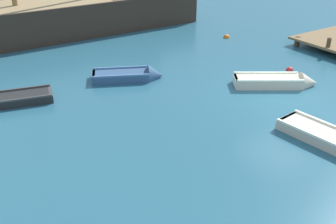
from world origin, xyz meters
name	(u,v)px	position (x,y,z in m)	size (l,w,h in m)	color
ground_plane	(283,99)	(0.00, 0.00, 0.00)	(120.00, 120.00, 0.00)	#285B70
sailing_ship	(71,20)	(-3.34, 13.16, 0.70)	(18.12, 4.05, 12.33)	#38281E
rowboat_far	(333,142)	(-1.26, -3.16, 0.10)	(1.39, 3.21, 1.01)	beige
rowboat_center	(5,102)	(-8.95, 5.26, 0.09)	(3.12, 1.72, 1.02)	black
rowboat_outer_left	(279,83)	(0.79, 0.95, 0.13)	(3.32, 2.60, 0.89)	beige
rowboat_near_dock	(132,77)	(-3.86, 4.84, 0.11)	(3.09, 2.19, 0.99)	#335175
buoy_orange	(227,38)	(3.49, 7.34, 0.00)	(0.36, 0.36, 0.36)	orange
buoy_red	(289,70)	(2.52, 1.91, 0.00)	(0.32, 0.32, 0.32)	red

